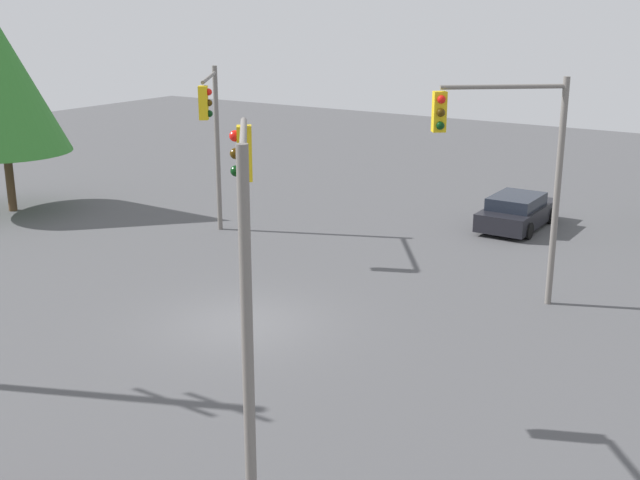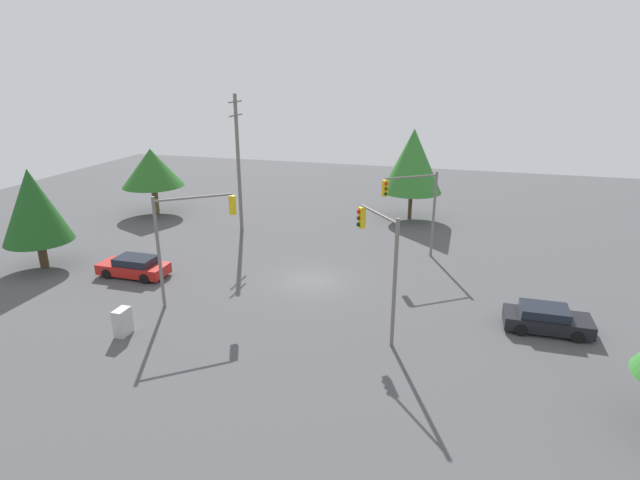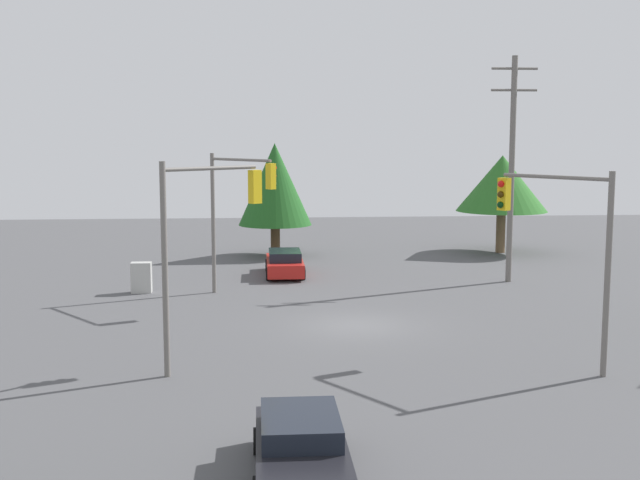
{
  "view_description": "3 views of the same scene",
  "coord_description": "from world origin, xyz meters",
  "px_view_note": "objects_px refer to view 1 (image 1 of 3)",
  "views": [
    {
      "loc": [
        12.5,
        -15.43,
        8.12
      ],
      "look_at": [
        1.87,
        0.91,
        2.39
      ],
      "focal_mm": 45.0,
      "sensor_mm": 36.0,
      "label": 1
    },
    {
      "loc": [
        27.38,
        8.26,
        12.5
      ],
      "look_at": [
        -0.76,
        0.36,
        2.47
      ],
      "focal_mm": 28.0,
      "sensor_mm": 36.0,
      "label": 2
    },
    {
      "loc": [
        3.61,
        29.07,
        7.04
      ],
      "look_at": [
        1.31,
        -0.53,
        3.17
      ],
      "focal_mm": 45.0,
      "sensor_mm": 36.0,
      "label": 3
    }
  ],
  "objects_px": {
    "traffic_signal_cross": "(511,154)",
    "traffic_signal_aux": "(212,125)",
    "sedan_dark": "(517,212)",
    "traffic_signal_main": "(245,244)"
  },
  "relations": [
    {
      "from": "traffic_signal_cross",
      "to": "traffic_signal_aux",
      "type": "bearing_deg",
      "value": -41.76
    },
    {
      "from": "traffic_signal_aux",
      "to": "traffic_signal_cross",
      "type": "bearing_deg",
      "value": 52.46
    },
    {
      "from": "sedan_dark",
      "to": "traffic_signal_aux",
      "type": "bearing_deg",
      "value": -137.76
    },
    {
      "from": "traffic_signal_main",
      "to": "traffic_signal_aux",
      "type": "xyz_separation_m",
      "value": [
        -10.15,
        11.09,
        -0.17
      ]
    },
    {
      "from": "traffic_signal_cross",
      "to": "traffic_signal_aux",
      "type": "xyz_separation_m",
      "value": [
        -10.85,
        0.55,
        -0.15
      ]
    },
    {
      "from": "sedan_dark",
      "to": "traffic_signal_cross",
      "type": "xyz_separation_m",
      "value": [
        2.49,
        -8.14,
        3.69
      ]
    },
    {
      "from": "sedan_dark",
      "to": "traffic_signal_cross",
      "type": "distance_m",
      "value": 9.28
    },
    {
      "from": "traffic_signal_cross",
      "to": "traffic_signal_aux",
      "type": "distance_m",
      "value": 10.86
    },
    {
      "from": "traffic_signal_main",
      "to": "traffic_signal_cross",
      "type": "xyz_separation_m",
      "value": [
        0.7,
        10.54,
        -0.02
      ]
    },
    {
      "from": "traffic_signal_main",
      "to": "sedan_dark",
      "type": "bearing_deg",
      "value": -32.5
    }
  ]
}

